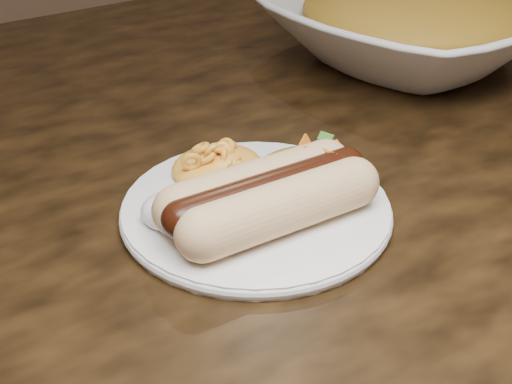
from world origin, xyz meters
TOP-DOWN VIEW (x-y plane):
  - table at (0.00, 0.00)m, footprint 1.60×0.90m
  - plate at (0.11, -0.10)m, footprint 0.26×0.26m
  - hotdog at (0.10, -0.12)m, footprint 0.14×0.07m
  - mac_and_cheese at (0.11, -0.04)m, footprint 0.09×0.09m
  - sour_cream at (0.04, -0.08)m, footprint 0.05×0.05m
  - taco_salad at (0.15, -0.10)m, footprint 0.09×0.09m
  - serving_bowl at (0.42, 0.07)m, footprint 0.35×0.35m
  - bowl_filling at (0.42, 0.07)m, footprint 0.32×0.32m

SIDE VIEW (x-z plane):
  - table at x=0.00m, z-range 0.28..1.03m
  - plate at x=0.11m, z-range 0.75..0.76m
  - sour_cream at x=0.04m, z-range 0.76..0.78m
  - mac_and_cheese at x=0.11m, z-range 0.76..0.79m
  - taco_salad at x=0.15m, z-range 0.76..0.80m
  - hotdog at x=0.10m, z-range 0.76..0.80m
  - serving_bowl at x=0.42m, z-range 0.75..0.82m
  - bowl_filling at x=0.42m, z-range 0.77..0.83m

